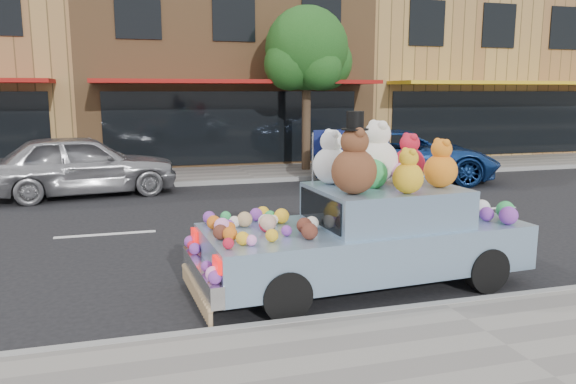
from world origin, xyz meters
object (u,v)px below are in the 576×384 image
object	(u,v)px
street_tree	(307,56)
car_blue	(403,156)
art_car	(367,226)
car_silver	(82,165)

from	to	relation	value
street_tree	car_blue	xyz separation A→B (m)	(2.17, -2.46, -2.94)
street_tree	art_car	xyz separation A→B (m)	(-2.51, -10.37, -2.87)
car_silver	art_car	world-z (taller)	art_car
street_tree	car_silver	distance (m)	7.63
street_tree	art_car	distance (m)	11.05
car_blue	car_silver	bearing A→B (deg)	105.38
car_blue	street_tree	bearing A→B (deg)	57.88
art_car	car_blue	bearing A→B (deg)	55.83
street_tree	car_silver	xyz separation A→B (m)	(-6.68, -2.29, -2.90)
car_blue	art_car	xyz separation A→B (m)	(-4.68, -7.91, 0.07)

